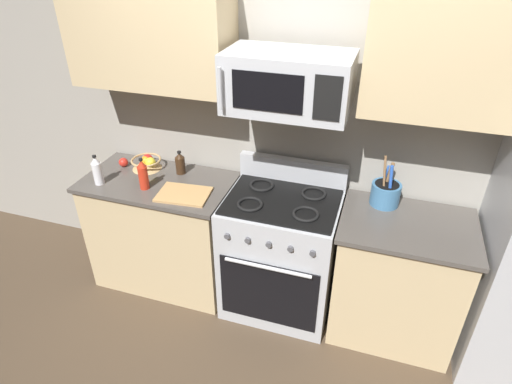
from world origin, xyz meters
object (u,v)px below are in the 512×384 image
Objects in this scene: apple_loose at (123,162)px; bottle_vinegar at (97,171)px; range_oven at (280,253)px; bottle_hot_sauce at (143,175)px; cutting_board at (184,194)px; utensil_crock at (385,193)px; bottle_soy at (180,163)px; microwave at (288,82)px; fruit_basket at (147,163)px.

bottle_vinegar is at bearing -94.32° from apple_loose.
range_oven is 1.10m from bottle_hot_sauce.
cutting_board is at bearing -0.76° from bottle_hot_sauce.
bottle_soy is (-1.45, -0.03, -0.00)m from utensil_crock.
range_oven is 0.80m from cutting_board.
microwave reaches higher than apple_loose.
range_oven is 1.41m from bottle_vinegar.
bottle_soy is at bearing 119.46° from cutting_board.
bottle_hot_sauce is at bearing -171.07° from microwave.
bottle_vinegar is (-0.63, -0.04, 0.09)m from cutting_board.
microwave is 1.08m from bottle_soy.
bottle_soy is at bearing 4.74° from apple_loose.
fruit_basket is (-1.08, 0.11, -0.74)m from microwave.
utensil_crock is 1.72m from fruit_basket.
bottle_soy reaches higher than cutting_board.
bottle_vinegar is (-1.29, -0.19, -0.69)m from microwave.
range_oven is 15.96× the size of apple_loose.
range_oven is at bearing -10.38° from bottle_soy.
cutting_board is (-0.65, -0.13, 0.44)m from range_oven.
apple_loose is 0.46m from bottle_soy.
apple_loose is at bearing 85.68° from bottle_vinegar.
fruit_basket reaches higher than cutting_board.
microwave is (-0.00, 0.03, 1.23)m from range_oven.
microwave reaches higher than utensil_crock.
fruit_basket is 1.26× the size of bottle_soy.
bottle_soy is (-0.16, 0.28, 0.07)m from cutting_board.
range_oven is 1.52× the size of microwave.
range_oven is at bearing -89.93° from microwave.
cutting_board is at bearing -60.54° from bottle_soy.
fruit_basket is 0.19m from apple_loose.
range_oven is at bearing 7.38° from bottle_hot_sauce.
utensil_crock is 1.01× the size of cutting_board.
bottle_hot_sauce is at bearing -63.58° from fruit_basket.
fruit_basket is (-1.08, 0.14, 0.48)m from range_oven.
bottle_hot_sauce is at bearing 179.24° from cutting_board.
microwave is at bearing -3.80° from apple_loose.
range_oven is 1.36m from apple_loose.
microwave is 1.03m from cutting_board.
range_oven is 3.17× the size of cutting_board.
fruit_basket is at bearing -177.44° from bottle_soy.
range_oven is 3.14× the size of utensil_crock.
bottle_soy reaches higher than apple_loose.
utensil_crock is 1.52× the size of bottle_hot_sauce.
utensil_crock is 1.45m from bottle_soy.
range_oven reaches higher than fruit_basket.
utensil_crock reaches higher than bottle_vinegar.
bottle_hot_sauce reaches higher than apple_loose.
range_oven reaches higher than bottle_soy.
bottle_soy is (0.27, 0.01, 0.03)m from fruit_basket.
bottle_soy is 0.77× the size of bottle_hot_sauce.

